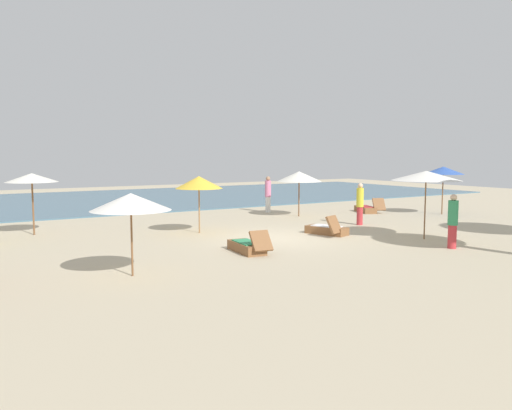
{
  "coord_description": "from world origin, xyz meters",
  "views": [
    {
      "loc": [
        -9.51,
        -14.19,
        2.87
      ],
      "look_at": [
        -0.42,
        0.69,
        1.1
      ],
      "focal_mm": 35.68,
      "sensor_mm": 36.0,
      "label": 1
    }
  ],
  "objects_px": {
    "umbrella_3": "(426,176)",
    "person_1": "(453,221)",
    "umbrella_6": "(199,182)",
    "person_0": "(268,194)",
    "lounger_1": "(248,246)",
    "umbrella_4": "(299,176)",
    "lounger_2": "(327,230)",
    "umbrella_2": "(443,170)",
    "person_3": "(360,204)",
    "umbrella_1": "(131,202)",
    "umbrella_5": "(32,178)",
    "lounger_0": "(367,209)"
  },
  "relations": [
    {
      "from": "lounger_1",
      "to": "person_0",
      "type": "bearing_deg",
      "value": 53.96
    },
    {
      "from": "umbrella_6",
      "to": "umbrella_4",
      "type": "bearing_deg",
      "value": 19.22
    },
    {
      "from": "umbrella_3",
      "to": "umbrella_5",
      "type": "bearing_deg",
      "value": 144.85
    },
    {
      "from": "lounger_1",
      "to": "person_1",
      "type": "bearing_deg",
      "value": -25.64
    },
    {
      "from": "umbrella_4",
      "to": "person_1",
      "type": "relative_size",
      "value": 1.26
    },
    {
      "from": "umbrella_1",
      "to": "lounger_2",
      "type": "xyz_separation_m",
      "value": [
        7.84,
        2.39,
        -1.57
      ]
    },
    {
      "from": "umbrella_3",
      "to": "lounger_2",
      "type": "relative_size",
      "value": 1.33
    },
    {
      "from": "person_0",
      "to": "lounger_1",
      "type": "bearing_deg",
      "value": -126.04
    },
    {
      "from": "umbrella_4",
      "to": "lounger_2",
      "type": "relative_size",
      "value": 1.2
    },
    {
      "from": "umbrella_1",
      "to": "umbrella_4",
      "type": "xyz_separation_m",
      "value": [
        10.1,
        7.19,
        0.07
      ]
    },
    {
      "from": "lounger_1",
      "to": "person_3",
      "type": "relative_size",
      "value": 1.02
    },
    {
      "from": "person_0",
      "to": "umbrella_3",
      "type": "bearing_deg",
      "value": -88.41
    },
    {
      "from": "person_0",
      "to": "person_3",
      "type": "relative_size",
      "value": 1.04
    },
    {
      "from": "person_0",
      "to": "umbrella_6",
      "type": "bearing_deg",
      "value": -143.49
    },
    {
      "from": "person_0",
      "to": "person_1",
      "type": "relative_size",
      "value": 1.06
    },
    {
      "from": "lounger_2",
      "to": "umbrella_5",
      "type": "bearing_deg",
      "value": 148.86
    },
    {
      "from": "lounger_2",
      "to": "person_1",
      "type": "relative_size",
      "value": 1.05
    },
    {
      "from": "lounger_2",
      "to": "person_1",
      "type": "distance_m",
      "value": 4.37
    },
    {
      "from": "umbrella_1",
      "to": "person_0",
      "type": "bearing_deg",
      "value": 43.55
    },
    {
      "from": "umbrella_1",
      "to": "person_0",
      "type": "xyz_separation_m",
      "value": [
        9.77,
        9.29,
        -0.85
      ]
    },
    {
      "from": "umbrella_6",
      "to": "person_0",
      "type": "xyz_separation_m",
      "value": [
        5.65,
        4.18,
        -0.93
      ]
    },
    {
      "from": "umbrella_5",
      "to": "umbrella_6",
      "type": "xyz_separation_m",
      "value": [
        5.19,
        -2.66,
        -0.18
      ]
    },
    {
      "from": "umbrella_4",
      "to": "person_0",
      "type": "height_order",
      "value": "umbrella_4"
    },
    {
      "from": "umbrella_6",
      "to": "lounger_0",
      "type": "bearing_deg",
      "value": 9.34
    },
    {
      "from": "umbrella_1",
      "to": "umbrella_2",
      "type": "height_order",
      "value": "umbrella_2"
    },
    {
      "from": "lounger_2",
      "to": "person_1",
      "type": "xyz_separation_m",
      "value": [
        1.54,
        -4.03,
        0.66
      ]
    },
    {
      "from": "umbrella_1",
      "to": "umbrella_5",
      "type": "xyz_separation_m",
      "value": [
        -1.07,
        7.77,
        0.27
      ]
    },
    {
      "from": "umbrella_2",
      "to": "lounger_1",
      "type": "bearing_deg",
      "value": -165.61
    },
    {
      "from": "umbrella_4",
      "to": "person_3",
      "type": "bearing_deg",
      "value": -83.15
    },
    {
      "from": "umbrella_4",
      "to": "person_3",
      "type": "height_order",
      "value": "umbrella_4"
    },
    {
      "from": "umbrella_5",
      "to": "lounger_0",
      "type": "bearing_deg",
      "value": -4.07
    },
    {
      "from": "lounger_1",
      "to": "person_3",
      "type": "distance_m",
      "value": 7.27
    },
    {
      "from": "lounger_1",
      "to": "person_1",
      "type": "relative_size",
      "value": 1.04
    },
    {
      "from": "lounger_1",
      "to": "umbrella_2",
      "type": "bearing_deg",
      "value": 14.39
    },
    {
      "from": "umbrella_4",
      "to": "lounger_2",
      "type": "distance_m",
      "value": 5.56
    },
    {
      "from": "lounger_1",
      "to": "person_1",
      "type": "xyz_separation_m",
      "value": [
        5.61,
        -2.69,
        0.67
      ]
    },
    {
      "from": "umbrella_5",
      "to": "person_1",
      "type": "distance_m",
      "value": 14.11
    },
    {
      "from": "umbrella_6",
      "to": "person_1",
      "type": "bearing_deg",
      "value": -52.11
    },
    {
      "from": "umbrella_2",
      "to": "person_3",
      "type": "distance_m",
      "value": 5.96
    },
    {
      "from": "umbrella_3",
      "to": "person_1",
      "type": "bearing_deg",
      "value": -112.11
    },
    {
      "from": "umbrella_4",
      "to": "lounger_2",
      "type": "bearing_deg",
      "value": -115.24
    },
    {
      "from": "umbrella_3",
      "to": "lounger_2",
      "type": "distance_m",
      "value": 3.81
    },
    {
      "from": "umbrella_6",
      "to": "person_0",
      "type": "height_order",
      "value": "umbrella_6"
    },
    {
      "from": "umbrella_1",
      "to": "umbrella_4",
      "type": "relative_size",
      "value": 0.94
    },
    {
      "from": "umbrella_6",
      "to": "person_0",
      "type": "distance_m",
      "value": 7.09
    },
    {
      "from": "umbrella_4",
      "to": "lounger_0",
      "type": "bearing_deg",
      "value": -7.41
    },
    {
      "from": "umbrella_3",
      "to": "umbrella_6",
      "type": "height_order",
      "value": "umbrella_3"
    },
    {
      "from": "umbrella_6",
      "to": "person_3",
      "type": "distance_m",
      "value": 6.65
    },
    {
      "from": "umbrella_1",
      "to": "lounger_2",
      "type": "bearing_deg",
      "value": 16.95
    },
    {
      "from": "umbrella_6",
      "to": "person_3",
      "type": "relative_size",
      "value": 1.22
    }
  ]
}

